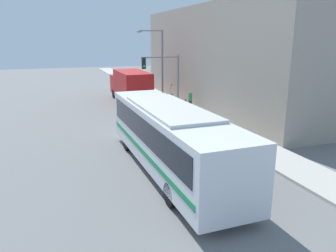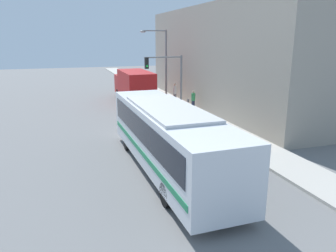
{
  "view_description": "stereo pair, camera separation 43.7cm",
  "coord_description": "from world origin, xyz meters",
  "px_view_note": "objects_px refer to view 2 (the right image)",
  "views": [
    {
      "loc": [
        -4.95,
        -13.11,
        6.02
      ],
      "look_at": [
        0.96,
        3.36,
        1.32
      ],
      "focal_mm": 35.0,
      "sensor_mm": 36.0,
      "label": 1
    },
    {
      "loc": [
        -4.54,
        -13.26,
        6.02
      ],
      "look_at": [
        0.96,
        3.36,
        1.32
      ],
      "focal_mm": 35.0,
      "sensor_mm": 36.0,
      "label": 2
    }
  ],
  "objects_px": {
    "traffic_light_pole": "(168,72)",
    "street_lamp": "(163,59)",
    "delivery_truck": "(134,85)",
    "city_bus": "(168,135)",
    "fire_hydrant": "(239,137)",
    "pedestrian_mid_block": "(193,100)",
    "pedestrian_near_corner": "(175,93)",
    "parking_meter": "(188,104)"
  },
  "relations": [
    {
      "from": "fire_hydrant",
      "to": "street_lamp",
      "type": "distance_m",
      "value": 14.92
    },
    {
      "from": "fire_hydrant",
      "to": "pedestrian_near_corner",
      "type": "xyz_separation_m",
      "value": [
        0.53,
        12.7,
        0.6
      ]
    },
    {
      "from": "city_bus",
      "to": "pedestrian_mid_block",
      "type": "bearing_deg",
      "value": 61.45
    },
    {
      "from": "city_bus",
      "to": "pedestrian_near_corner",
      "type": "height_order",
      "value": "city_bus"
    },
    {
      "from": "delivery_truck",
      "to": "fire_hydrant",
      "type": "xyz_separation_m",
      "value": [
        2.86,
        -15.02,
        -1.18
      ]
    },
    {
      "from": "delivery_truck",
      "to": "fire_hydrant",
      "type": "distance_m",
      "value": 15.34
    },
    {
      "from": "street_lamp",
      "to": "delivery_truck",
      "type": "bearing_deg",
      "value": 168.49
    },
    {
      "from": "traffic_light_pole",
      "to": "parking_meter",
      "type": "bearing_deg",
      "value": -62.15
    },
    {
      "from": "pedestrian_near_corner",
      "to": "parking_meter",
      "type": "bearing_deg",
      "value": -96.49
    },
    {
      "from": "traffic_light_pole",
      "to": "pedestrian_near_corner",
      "type": "relative_size",
      "value": 2.47
    },
    {
      "from": "city_bus",
      "to": "fire_hydrant",
      "type": "relative_size",
      "value": 16.75
    },
    {
      "from": "city_bus",
      "to": "fire_hydrant",
      "type": "distance_m",
      "value": 5.79
    },
    {
      "from": "street_lamp",
      "to": "parking_meter",
      "type": "bearing_deg",
      "value": -88.98
    },
    {
      "from": "delivery_truck",
      "to": "traffic_light_pole",
      "type": "xyz_separation_m",
      "value": [
        1.8,
        -4.99,
        1.63
      ]
    },
    {
      "from": "city_bus",
      "to": "street_lamp",
      "type": "distance_m",
      "value": 17.71
    },
    {
      "from": "delivery_truck",
      "to": "street_lamp",
      "type": "distance_m",
      "value": 3.75
    },
    {
      "from": "parking_meter",
      "to": "pedestrian_mid_block",
      "type": "bearing_deg",
      "value": 53.85
    },
    {
      "from": "pedestrian_mid_block",
      "to": "traffic_light_pole",
      "type": "bearing_deg",
      "value": 164.33
    },
    {
      "from": "street_lamp",
      "to": "pedestrian_mid_block",
      "type": "distance_m",
      "value": 6.06
    },
    {
      "from": "traffic_light_pole",
      "to": "parking_meter",
      "type": "distance_m",
      "value": 3.27
    },
    {
      "from": "traffic_light_pole",
      "to": "pedestrian_mid_block",
      "type": "distance_m",
      "value": 3.22
    },
    {
      "from": "traffic_light_pole",
      "to": "pedestrian_near_corner",
      "type": "xyz_separation_m",
      "value": [
        1.6,
        2.66,
        -2.21
      ]
    },
    {
      "from": "city_bus",
      "to": "street_lamp",
      "type": "xyz_separation_m",
      "value": [
        5.02,
        16.81,
        2.38
      ]
    },
    {
      "from": "delivery_truck",
      "to": "pedestrian_mid_block",
      "type": "relative_size",
      "value": 5.23
    },
    {
      "from": "city_bus",
      "to": "pedestrian_near_corner",
      "type": "distance_m",
      "value": 16.09
    },
    {
      "from": "pedestrian_near_corner",
      "to": "delivery_truck",
      "type": "bearing_deg",
      "value": 145.58
    },
    {
      "from": "delivery_truck",
      "to": "fire_hydrant",
      "type": "bearing_deg",
      "value": -79.21
    },
    {
      "from": "city_bus",
      "to": "fire_hydrant",
      "type": "height_order",
      "value": "city_bus"
    },
    {
      "from": "pedestrian_mid_block",
      "to": "fire_hydrant",
      "type": "bearing_deg",
      "value": -96.29
    },
    {
      "from": "delivery_truck",
      "to": "pedestrian_mid_block",
      "type": "xyz_separation_m",
      "value": [
        3.91,
        -5.58,
        -0.72
      ]
    },
    {
      "from": "city_bus",
      "to": "parking_meter",
      "type": "relative_size",
      "value": 9.6
    },
    {
      "from": "traffic_light_pole",
      "to": "fire_hydrant",
      "type": "bearing_deg",
      "value": -83.94
    },
    {
      "from": "traffic_light_pole",
      "to": "street_lamp",
      "type": "distance_m",
      "value": 4.61
    },
    {
      "from": "traffic_light_pole",
      "to": "delivery_truck",
      "type": "bearing_deg",
      "value": 109.83
    },
    {
      "from": "parking_meter",
      "to": "street_lamp",
      "type": "relative_size",
      "value": 0.18
    },
    {
      "from": "city_bus",
      "to": "delivery_truck",
      "type": "height_order",
      "value": "city_bus"
    },
    {
      "from": "city_bus",
      "to": "pedestrian_near_corner",
      "type": "relative_size",
      "value": 6.27
    },
    {
      "from": "fire_hydrant",
      "to": "parking_meter",
      "type": "xyz_separation_m",
      "value": [
        0.0,
        8.02,
        0.48
      ]
    },
    {
      "from": "traffic_light_pole",
      "to": "pedestrian_mid_block",
      "type": "height_order",
      "value": "traffic_light_pole"
    },
    {
      "from": "city_bus",
      "to": "traffic_light_pole",
      "type": "height_order",
      "value": "traffic_light_pole"
    },
    {
      "from": "delivery_truck",
      "to": "street_lamp",
      "type": "bearing_deg",
      "value": -11.51
    },
    {
      "from": "pedestrian_near_corner",
      "to": "street_lamp",
      "type": "bearing_deg",
      "value": 110.1
    }
  ]
}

